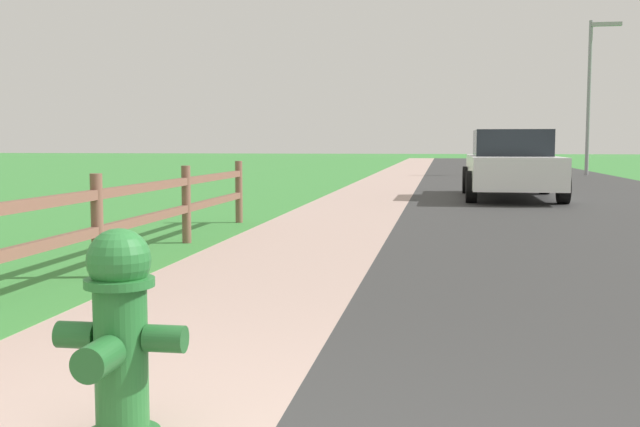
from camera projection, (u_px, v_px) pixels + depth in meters
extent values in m
plane|color=#3D8A3C|center=(423.00, 178.00, 26.95)|extent=(120.00, 120.00, 0.00)
cube|color=#363636|center=(519.00, 176.00, 28.36)|extent=(7.00, 66.00, 0.01)
cube|color=#B99A8F|center=(346.00, 175.00, 29.39)|extent=(6.00, 66.00, 0.01)
cube|color=#3D8A3C|center=(308.00, 174.00, 29.63)|extent=(5.00, 66.00, 0.00)
cylinder|color=#287233|center=(121.00, 359.00, 3.14)|extent=(0.22, 0.22, 0.68)
cylinder|color=#287233|center=(119.00, 282.00, 3.11)|extent=(0.29, 0.29, 0.03)
sphere|color=#287233|center=(119.00, 260.00, 3.10)|extent=(0.26, 0.26, 0.26)
cube|color=#22612B|center=(118.00, 239.00, 3.09)|extent=(0.04, 0.04, 0.04)
cylinder|color=#22612B|center=(77.00, 335.00, 3.16)|extent=(0.16, 0.11, 0.11)
cylinder|color=#22612B|center=(165.00, 339.00, 3.10)|extent=(0.16, 0.11, 0.11)
cylinder|color=#22612B|center=(98.00, 359.00, 2.93)|extent=(0.14, 0.20, 0.14)
cylinder|color=brown|center=(97.00, 226.00, 6.88)|extent=(0.11, 0.11, 0.95)
cylinder|color=brown|center=(186.00, 205.00, 9.27)|extent=(0.11, 0.11, 0.95)
cylinder|color=brown|center=(239.00, 192.00, 11.65)|extent=(0.11, 0.11, 0.95)
cube|color=brown|center=(97.00, 231.00, 6.89)|extent=(0.07, 9.70, 0.09)
cube|color=brown|center=(96.00, 195.00, 6.86)|extent=(0.07, 9.70, 0.09)
cube|color=white|center=(511.00, 171.00, 16.91)|extent=(1.83, 4.83, 0.66)
cube|color=#1E232B|center=(511.00, 143.00, 16.95)|extent=(1.61, 2.07, 0.57)
cylinder|color=black|center=(563.00, 188.00, 15.32)|extent=(0.22, 0.66, 0.66)
cylinder|color=black|center=(471.00, 187.00, 15.62)|extent=(0.22, 0.66, 0.66)
cylinder|color=black|center=(544.00, 181.00, 18.26)|extent=(0.22, 0.66, 0.66)
cylinder|color=black|center=(467.00, 180.00, 18.56)|extent=(0.22, 0.66, 0.66)
cylinder|color=gray|center=(589.00, 98.00, 28.86)|extent=(0.14, 0.14, 5.81)
cube|color=#999999|center=(606.00, 24.00, 28.52)|extent=(1.10, 0.20, 0.14)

